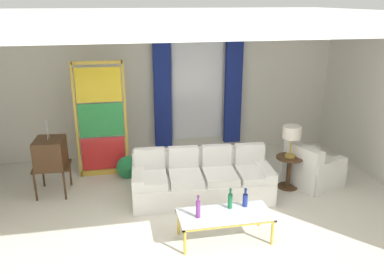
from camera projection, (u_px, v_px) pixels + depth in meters
ground_plane at (200, 220)px, 6.27m from camera, size 16.00×16.00×0.00m
wall_rear at (169, 85)px, 8.63m from camera, size 8.00×0.12×3.00m
ceiling_slab at (190, 15)px, 6.04m from camera, size 8.00×7.60×0.04m
curtained_window at (198, 74)px, 8.51m from camera, size 2.00×0.17×2.70m
couch_white_long at (201, 180)px, 6.93m from camera, size 2.39×1.08×0.86m
coffee_table at (225, 216)px, 5.65m from camera, size 1.31×0.58×0.41m
bottle_blue_decanter at (198, 208)px, 5.50m from camera, size 0.06×0.06×0.34m
bottle_crystal_tall at (245, 199)px, 5.80m from camera, size 0.07×0.07×0.29m
bottle_amber_squat at (230, 200)px, 5.74m from camera, size 0.06×0.06×0.31m
vintage_tv at (50, 154)px, 6.92m from camera, size 0.62×0.63×1.35m
armchair_white at (312, 170)px, 7.37m from camera, size 1.04×1.03×0.80m
stained_glass_divider at (101, 122)px, 7.56m from camera, size 0.95×0.05×2.20m
peacock_figurine at (128, 169)px, 7.59m from camera, size 0.44×0.60×0.50m
round_side_table at (289, 169)px, 7.24m from camera, size 0.48×0.48×0.59m
table_lamp_brass at (292, 134)px, 7.02m from camera, size 0.32×0.32×0.57m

